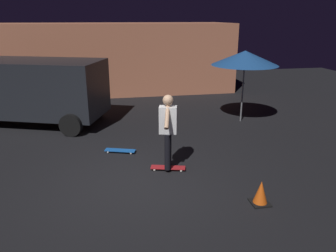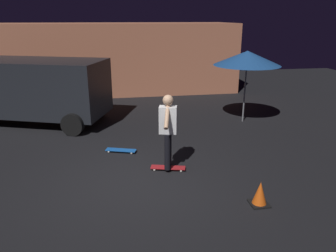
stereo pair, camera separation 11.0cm
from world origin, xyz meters
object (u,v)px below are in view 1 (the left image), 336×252
patio_umbrella (245,58)px  skateboard_spare (120,150)px  traffic_cone (261,193)px  skater (168,127)px  parked_van (30,88)px  skateboard_ridden (168,168)px

patio_umbrella → skateboard_spare: (-4.08, -1.97, -2.02)m
patio_umbrella → traffic_cone: patio_umbrella is taller
skateboard_spare → traffic_cone: traffic_cone is taller
patio_umbrella → skater: bearing=-133.9°
parked_van → skateboard_ridden: size_ratio=6.18×
skater → traffic_cone: size_ratio=3.63×
patio_umbrella → skateboard_spare: patio_umbrella is taller
skateboard_ridden → traffic_cone: size_ratio=1.75×
skater → traffic_cone: bearing=-50.3°
skateboard_ridden → traffic_cone: 2.22m
skateboard_ridden → skater: skater is taller
skater → parked_van: bearing=130.6°
skateboard_spare → patio_umbrella: bearing=25.8°
skateboard_ridden → skater: size_ratio=0.48×
patio_umbrella → skateboard_ridden: (-3.06, -3.19, -2.02)m
parked_van → patio_umbrella: 6.86m
patio_umbrella → skateboard_spare: bearing=-154.2°
parked_van → patio_umbrella: size_ratio=2.16×
skater → patio_umbrella: bearing=46.1°
parked_van → skateboard_spare: parked_van is taller
skateboard_spare → skateboard_ridden: bearing=-50.2°
patio_umbrella → skateboard_ridden: bearing=-133.9°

